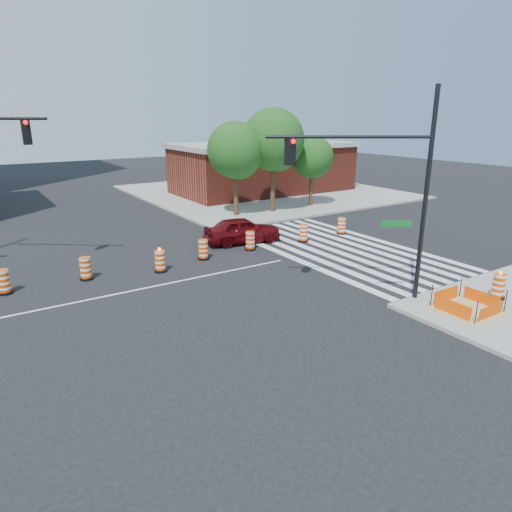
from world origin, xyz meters
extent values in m
plane|color=black|center=(0.00, 0.00, 0.00)|extent=(120.00, 120.00, 0.00)
cube|color=gray|center=(18.00, 18.00, 0.07)|extent=(22.00, 22.00, 0.15)
cube|color=silver|center=(7.80, 0.00, 0.01)|extent=(0.45, 13.50, 0.01)
cube|color=silver|center=(8.70, 0.00, 0.01)|extent=(0.45, 13.50, 0.01)
cube|color=silver|center=(9.60, 0.00, 0.01)|extent=(0.45, 13.50, 0.01)
cube|color=silver|center=(10.50, 0.00, 0.01)|extent=(0.45, 13.50, 0.01)
cube|color=silver|center=(11.40, 0.00, 0.01)|extent=(0.45, 13.50, 0.01)
cube|color=silver|center=(12.30, 0.00, 0.01)|extent=(0.45, 13.50, 0.01)
cube|color=silver|center=(13.20, 0.00, 0.01)|extent=(0.45, 13.50, 0.01)
cube|color=silver|center=(14.10, 0.00, 0.01)|extent=(0.45, 13.50, 0.01)
cube|color=silver|center=(0.00, 0.00, 0.01)|extent=(14.00, 0.12, 0.01)
cube|color=tan|center=(9.00, -9.00, 0.17)|extent=(2.20, 2.20, 0.05)
cube|color=#EC4D04|center=(9.00, -9.90, 0.43)|extent=(1.44, 0.02, 0.55)
cube|color=#EC4D04|center=(9.00, -8.10, 0.43)|extent=(1.44, 0.02, 0.55)
cube|color=#EC4D04|center=(8.10, -9.00, 0.43)|extent=(0.02, 1.44, 0.55)
cube|color=#EC4D04|center=(9.90, -9.00, 0.43)|extent=(0.02, 1.44, 0.55)
cylinder|color=black|center=(8.10, -9.90, 0.60)|extent=(0.04, 0.04, 0.90)
cylinder|color=black|center=(9.90, -9.90, 0.60)|extent=(0.04, 0.04, 0.90)
cylinder|color=black|center=(8.10, -8.10, 0.60)|extent=(0.04, 0.04, 0.90)
cylinder|color=black|center=(9.90, -8.10, 0.60)|extent=(0.04, 0.04, 0.90)
cube|color=maroon|center=(18.00, 18.00, 2.10)|extent=(16.00, 8.00, 4.20)
cube|color=gray|center=(18.00, 18.00, 4.40)|extent=(16.50, 8.50, 0.40)
imported|color=#50060B|center=(7.15, 3.94, 0.75)|extent=(4.63, 2.48, 1.50)
cylinder|color=black|center=(8.42, -7.13, 4.13)|extent=(0.18, 0.18, 7.95)
cylinder|color=black|center=(5.93, -5.49, 6.31)|extent=(5.05, 3.38, 0.12)
cube|color=black|center=(4.18, -4.34, 5.82)|extent=(0.32, 0.28, 0.99)
sphere|color=#FF0C0C|center=(4.18, -4.52, 6.17)|extent=(0.18, 0.18, 0.18)
cube|color=#0C591E|center=(7.59, -6.59, 3.13)|extent=(1.02, 0.69, 0.25)
cube|color=black|center=(-3.26, 4.63, 6.37)|extent=(0.35, 0.31, 1.09)
sphere|color=#FF0C0C|center=(-3.26, 4.45, 6.75)|extent=(0.20, 0.20, 0.20)
cylinder|color=black|center=(11.06, -8.96, 0.20)|extent=(0.58, 0.58, 0.10)
cylinder|color=#ED4004|center=(11.06, -8.96, 0.68)|extent=(0.46, 0.46, 0.92)
sphere|color=#FF990C|center=(11.06, -8.96, 1.22)|extent=(0.15, 0.15, 0.15)
cylinder|color=#382314|center=(10.38, 10.14, 2.10)|extent=(0.34, 0.34, 4.19)
sphere|color=#164E18|center=(10.38, 10.14, 4.72)|extent=(3.93, 3.93, 3.93)
sphere|color=#164E18|center=(10.91, 10.45, 4.06)|extent=(2.88, 2.88, 2.88)
sphere|color=#164E18|center=(9.96, 9.92, 4.33)|extent=(2.62, 2.62, 2.62)
cylinder|color=#382314|center=(13.32, 9.76, 2.38)|extent=(0.36, 0.36, 4.77)
sphere|color=#164E18|center=(13.32, 9.76, 5.36)|extent=(4.47, 4.47, 4.47)
sphere|color=#164E18|center=(13.88, 10.10, 4.62)|extent=(3.28, 3.28, 3.28)
sphere|color=#164E18|center=(12.87, 9.54, 4.92)|extent=(2.98, 2.98, 2.98)
cylinder|color=#382314|center=(17.23, 10.07, 1.75)|extent=(0.28, 0.28, 3.51)
sphere|color=#164E18|center=(17.23, 10.07, 3.95)|extent=(3.29, 3.29, 3.29)
sphere|color=#164E18|center=(17.67, 10.34, 3.40)|extent=(2.41, 2.41, 2.41)
sphere|color=#164E18|center=(16.87, 9.89, 3.62)|extent=(2.19, 2.19, 2.19)
cylinder|color=black|center=(-5.16, 2.56, 0.05)|extent=(0.60, 0.60, 0.10)
cylinder|color=#ED4004|center=(-5.16, 2.56, 0.55)|extent=(0.48, 0.48, 0.95)
cylinder|color=black|center=(-1.92, 2.49, 0.05)|extent=(0.60, 0.60, 0.10)
cylinder|color=#ED4004|center=(-1.92, 2.49, 0.55)|extent=(0.48, 0.48, 0.95)
cylinder|color=black|center=(1.27, 1.69, 0.05)|extent=(0.60, 0.60, 0.10)
cylinder|color=#ED4004|center=(1.27, 1.69, 0.55)|extent=(0.48, 0.48, 0.95)
sphere|color=#FF990C|center=(1.27, 1.69, 1.10)|extent=(0.16, 0.16, 0.16)
cylinder|color=black|center=(3.83, 2.33, 0.05)|extent=(0.60, 0.60, 0.10)
cylinder|color=#ED4004|center=(3.83, 2.33, 0.55)|extent=(0.48, 0.48, 0.95)
cylinder|color=black|center=(6.74, 2.45, 0.05)|extent=(0.60, 0.60, 0.10)
cylinder|color=#ED4004|center=(6.74, 2.45, 0.55)|extent=(0.48, 0.48, 0.95)
cylinder|color=black|center=(10.23, 2.19, 0.05)|extent=(0.60, 0.60, 0.10)
cylinder|color=#ED4004|center=(10.23, 2.19, 0.55)|extent=(0.48, 0.48, 0.95)
cylinder|color=black|center=(13.31, 2.30, 0.05)|extent=(0.60, 0.60, 0.10)
cylinder|color=#ED4004|center=(13.31, 2.30, 0.55)|extent=(0.48, 0.48, 0.95)
camera|label=1|loc=(-5.99, -17.80, 7.08)|focal=32.00mm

